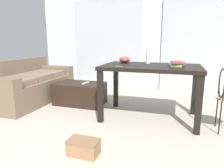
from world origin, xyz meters
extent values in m
plane|color=#B2A893|center=(0.00, 1.37, 0.00)|extent=(8.50, 8.50, 0.00)
cube|color=silver|center=(0.00, 3.54, 1.22)|extent=(5.55, 0.10, 2.44)
cube|color=#B2B7BC|center=(-1.06, 3.46, 1.04)|extent=(1.67, 0.03, 2.08)
cube|color=#B2B7BC|center=(1.06, 3.46, 1.04)|extent=(1.67, 0.03, 2.08)
cube|color=brown|center=(-2.03, 1.82, 0.21)|extent=(0.89, 1.78, 0.42)
cube|color=brown|center=(-2.38, 1.82, 0.60)|extent=(0.20, 1.78, 0.37)
cube|color=brown|center=(-2.04, 2.61, 0.50)|extent=(0.88, 0.20, 0.17)
cube|color=#7D664F|center=(-1.98, 2.28, 0.47)|extent=(0.64, 0.44, 0.10)
cube|color=#7D664F|center=(-1.98, 1.82, 0.47)|extent=(0.64, 0.44, 0.10)
cube|color=#7D664F|center=(-1.98, 1.36, 0.47)|extent=(0.64, 0.44, 0.10)
cube|color=black|center=(-1.05, 1.94, 0.19)|extent=(0.86, 0.54, 0.39)
cube|color=black|center=(0.24, 1.62, 0.77)|extent=(1.37, 0.85, 0.05)
cube|color=black|center=(-0.39, 1.25, 0.37)|extent=(0.07, 0.07, 0.74)
cube|color=black|center=(0.88, 1.25, 0.37)|extent=(0.07, 0.07, 0.74)
cube|color=black|center=(-0.39, 2.00, 0.37)|extent=(0.07, 0.07, 0.74)
cube|color=black|center=(0.88, 2.00, 0.37)|extent=(0.07, 0.07, 0.74)
cylinder|color=black|center=(1.13, 1.32, 0.21)|extent=(0.02, 0.02, 0.43)
cylinder|color=black|center=(1.14, 1.57, 0.21)|extent=(0.02, 0.02, 0.43)
torus|color=black|center=(1.14, 1.45, 0.62)|extent=(0.02, 0.36, 0.36)
cylinder|color=black|center=(1.13, 1.29, 0.53)|extent=(0.02, 0.02, 0.18)
cylinder|color=black|center=(1.14, 1.60, 0.53)|extent=(0.02, 0.02, 0.18)
cylinder|color=beige|center=(0.17, 1.83, 0.88)|extent=(0.07, 0.07, 0.18)
cylinder|color=beige|center=(0.17, 1.83, 1.00)|extent=(0.03, 0.03, 0.06)
ellipsoid|color=#9E3833|center=(-0.20, 1.85, 0.84)|extent=(0.18, 0.18, 0.10)
cube|color=#2D7F56|center=(0.60, 1.59, 0.80)|extent=(0.18, 0.26, 0.01)
cube|color=gold|center=(0.60, 1.60, 0.81)|extent=(0.18, 0.27, 0.02)
cube|color=#2D7F56|center=(0.59, 1.59, 0.83)|extent=(0.21, 0.24, 0.02)
cube|color=red|center=(0.60, 1.61, 0.84)|extent=(0.21, 0.31, 0.02)
cube|color=#9EA0A5|center=(-0.16, 1.34, 0.79)|extent=(0.07, 0.01, 0.00)
torus|color=orange|center=(-0.11, 1.34, 0.79)|extent=(0.03, 0.03, 0.00)
cube|color=#9EA0A5|center=(-0.16, 1.35, 0.79)|extent=(0.07, 0.04, 0.00)
torus|color=orange|center=(-0.11, 1.33, 0.79)|extent=(0.03, 0.03, 0.00)
cube|color=#B7B7B2|center=(-0.94, 1.93, 0.40)|extent=(0.08, 0.18, 0.02)
cube|color=#996B47|center=(-0.25, 0.39, 0.07)|extent=(0.30, 0.19, 0.14)
cube|color=brown|center=(-0.25, 0.39, 0.15)|extent=(0.31, 0.19, 0.02)
camera|label=1|loc=(0.60, -1.30, 1.13)|focal=32.59mm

